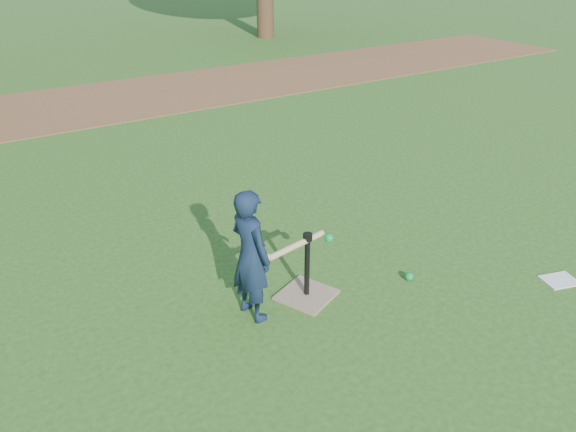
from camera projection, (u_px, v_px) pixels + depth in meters
ground at (326, 314)px, 4.64m from camera, size 80.00×80.00×0.00m
dirt_strip at (85, 104)px, 10.27m from camera, size 24.00×3.00×0.01m
child at (250, 256)px, 4.39m from camera, size 0.33×0.45×1.12m
wiffle_ball_ground at (409, 276)px, 5.07m from camera, size 0.08×0.08×0.08m
clipboard at (560, 280)px, 5.08m from camera, size 0.35×0.31×0.01m
batting_tee at (307, 285)px, 4.82m from camera, size 0.56×0.56×0.61m
swing_action at (301, 245)px, 4.56m from camera, size 0.67×0.16×0.08m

